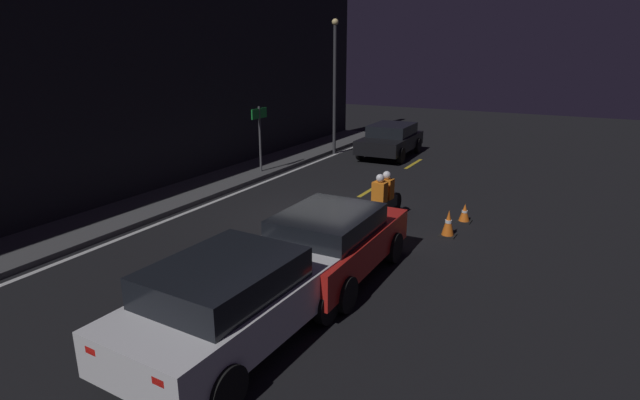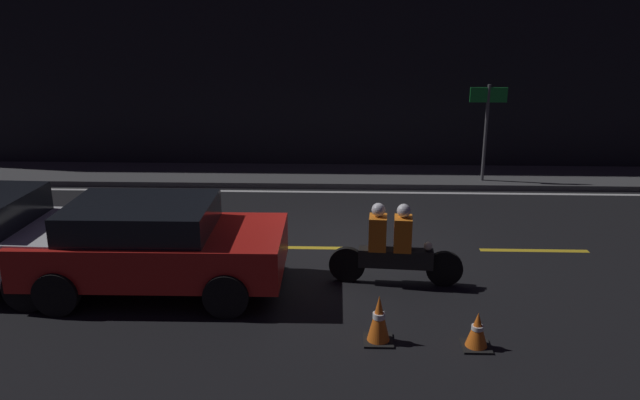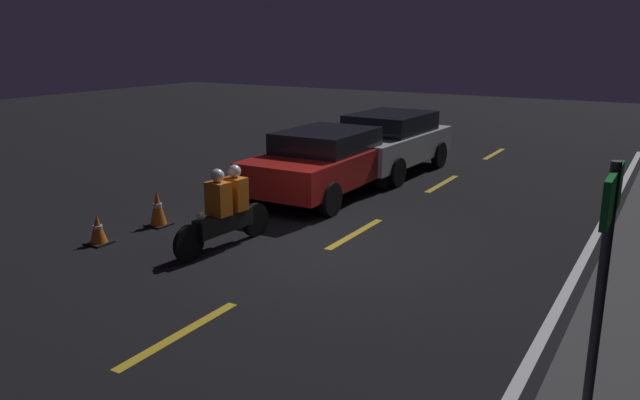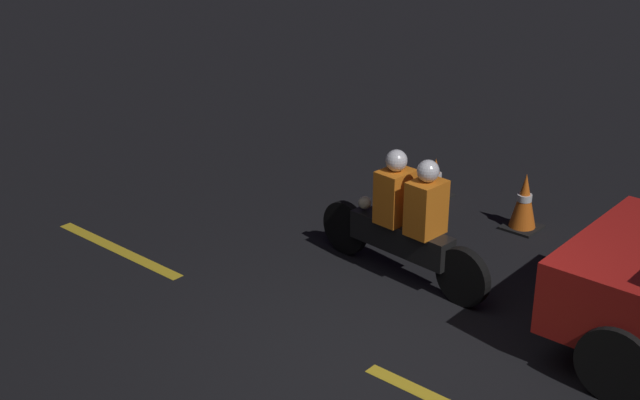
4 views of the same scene
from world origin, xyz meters
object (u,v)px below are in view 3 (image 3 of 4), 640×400
sedan_white (388,141)px  motorcycle (226,210)px  traffic_cone_near (158,208)px  traffic_cone_mid (98,230)px  taxi_red (323,161)px  shop_sign (605,253)px

sedan_white → motorcycle: sedan_white is taller
sedan_white → traffic_cone_near: bearing=-12.7°
traffic_cone_mid → traffic_cone_near: bearing=175.1°
sedan_white → taxi_red: bearing=-1.3°
motorcycle → traffic_cone_mid: size_ratio=4.24×
sedan_white → traffic_cone_near: (6.47, -1.70, -0.48)m
traffic_cone_near → sedan_white: bearing=165.3°
taxi_red → shop_sign: (6.52, 6.32, 1.05)m
motorcycle → traffic_cone_near: 1.93m
taxi_red → motorcycle: (3.78, 0.35, -0.14)m
motorcycle → traffic_cone_mid: motorcycle is taller
shop_sign → traffic_cone_mid: bearing=-102.5°
sedan_white → motorcycle: size_ratio=1.96×
taxi_red → traffic_cone_mid: 5.06m
taxi_red → traffic_cone_near: taxi_red is taller
taxi_red → traffic_cone_near: size_ratio=5.93×
shop_sign → traffic_cone_near: bearing=-111.3°
taxi_red → motorcycle: 3.80m
traffic_cone_near → shop_sign: 8.55m
taxi_red → traffic_cone_near: 3.82m
motorcycle → traffic_cone_mid: 2.25m
shop_sign → taxi_red: bearing=-135.9°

